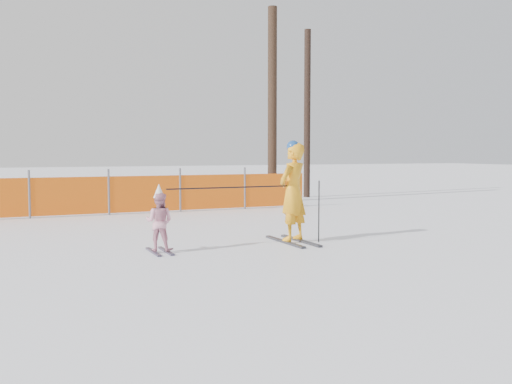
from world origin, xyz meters
The scene contains 6 objects.
ground centered at (0.00, 0.00, 0.00)m, with size 120.00×120.00×0.00m, color white.
adult centered at (0.90, 0.81, 0.96)m, with size 0.80×1.49×1.92m.
child centered at (-1.67, 0.78, 0.54)m, with size 0.61×0.85×1.17m.
ski_poles centered at (0.19, 0.73, 0.91)m, with size 2.91×0.22×1.17m.
safety_fence centered at (-3.56, 7.00, 0.56)m, with size 15.99×0.06×1.25m.
tree_trunks centered at (5.18, 9.45, 3.24)m, with size 2.36×1.56×6.60m.
Camera 1 is at (-4.11, -8.65, 1.70)m, focal length 40.00 mm.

